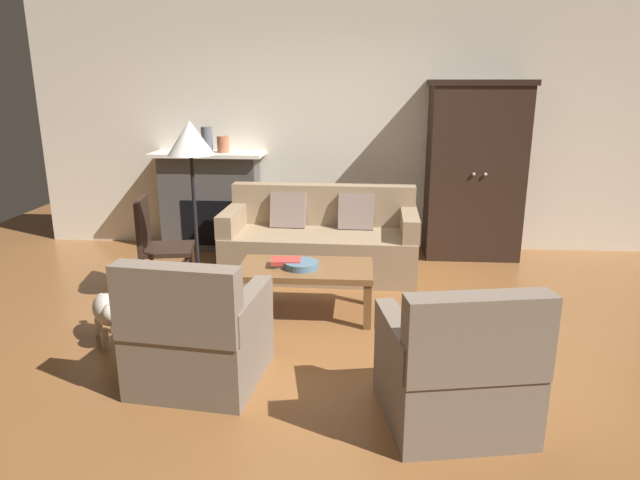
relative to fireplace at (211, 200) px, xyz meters
name	(u,v)px	position (x,y,z in m)	size (l,w,h in m)	color
ground_plane	(335,336)	(1.55, -2.30, -0.57)	(9.60, 9.60, 0.00)	brown
back_wall	(347,126)	(1.55, 0.25, 0.83)	(7.20, 0.10, 2.80)	silver
fireplace	(211,200)	(0.00, 0.00, 0.00)	(1.26, 0.48, 1.12)	#4C4947
armoire	(475,171)	(2.95, -0.08, 0.39)	(1.06, 0.57, 1.91)	black
couch	(321,242)	(1.33, -0.79, -0.25)	(1.94, 0.90, 0.86)	#937A5B
coffee_table	(306,273)	(1.29, -1.88, -0.20)	(1.10, 0.60, 0.42)	brown
fruit_bowl	(301,265)	(1.26, -1.92, -0.12)	(0.28, 0.28, 0.05)	slate
book_stack	(287,263)	(1.13, -1.88, -0.12)	(0.26, 0.19, 0.06)	gray
mantel_vase_slate	(207,140)	(0.00, -0.02, 0.69)	(0.13, 0.13, 0.28)	#565B66
mantel_vase_terracotta	(223,144)	(0.18, -0.02, 0.64)	(0.13, 0.13, 0.18)	#A86042
armchair_near_left	(198,337)	(0.71, -3.04, -0.25)	(0.86, 0.85, 0.88)	#756656
armchair_near_right	(456,373)	(2.29, -3.38, -0.25)	(0.90, 0.90, 0.88)	#756656
side_chair_wooden	(157,241)	(-0.09, -1.52, -0.06)	(0.51, 0.51, 0.90)	black
floor_lamp	(191,150)	(0.41, -1.98, 0.81)	(0.36, 0.36, 1.60)	black
dog	(108,312)	(-0.13, -2.52, -0.32)	(0.41, 0.49, 0.39)	beige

